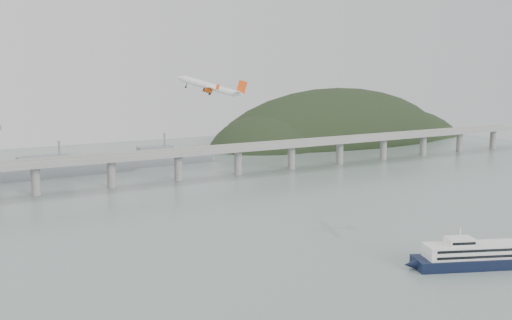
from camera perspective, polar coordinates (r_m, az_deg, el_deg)
ground at (r=264.60m, az=6.18°, el=-9.30°), size 900.00×900.00×0.00m
bridge at (r=432.80m, az=-9.99°, el=0.10°), size 800.00×22.00×23.90m
headland at (r=696.20m, az=8.56°, el=0.30°), size 365.00×155.00×156.00m
ferry at (r=268.10m, az=20.47°, el=-8.54°), size 85.57×43.17×17.08m
airliner at (r=298.54m, az=-4.27°, el=6.94°), size 33.41×31.40×12.59m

